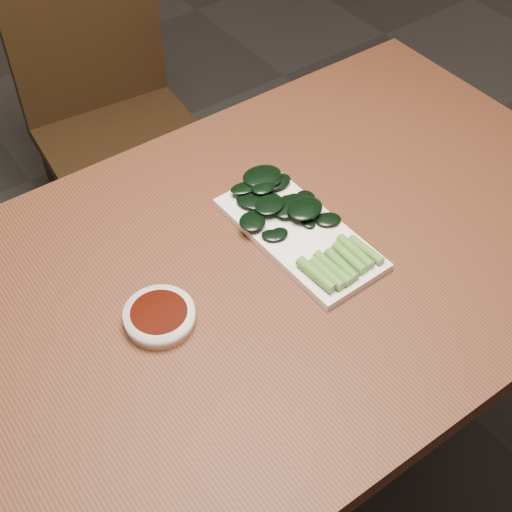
% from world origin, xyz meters
% --- Properties ---
extents(ground, '(6.00, 6.00, 0.00)m').
position_xyz_m(ground, '(0.00, 0.00, 0.00)').
color(ground, '#292727').
rests_on(ground, ground).
extents(table, '(1.40, 0.80, 0.75)m').
position_xyz_m(table, '(0.00, 0.00, 0.68)').
color(table, '#4D2716').
rests_on(table, ground).
extents(chair_far, '(0.45, 0.45, 0.89)m').
position_xyz_m(chair_far, '(0.15, 0.86, 0.49)').
color(chair_far, black).
rests_on(chair_far, ground).
extents(sauce_bowl, '(0.11, 0.11, 0.03)m').
position_xyz_m(sauce_bowl, '(-0.18, -0.01, 0.76)').
color(sauce_bowl, silver).
rests_on(sauce_bowl, table).
extents(serving_plate, '(0.15, 0.32, 0.01)m').
position_xyz_m(serving_plate, '(0.11, 0.02, 0.76)').
color(serving_plate, silver).
rests_on(serving_plate, table).
extents(gai_lan, '(0.18, 0.32, 0.03)m').
position_xyz_m(gai_lan, '(0.12, 0.04, 0.78)').
color(gai_lan, '#4D832D').
rests_on(gai_lan, serving_plate).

